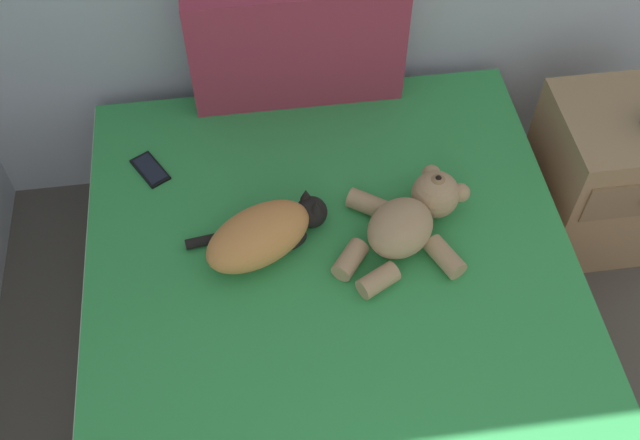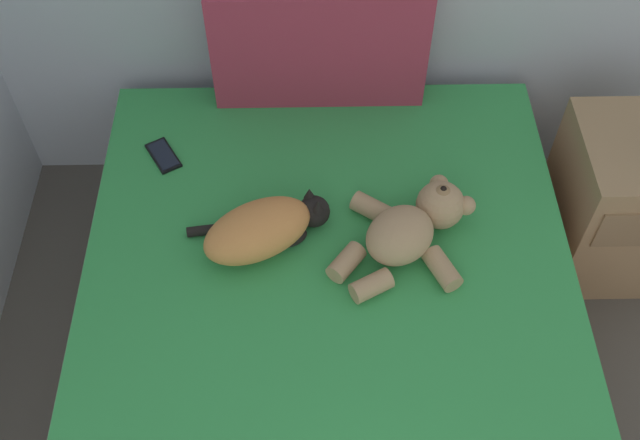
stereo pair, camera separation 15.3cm
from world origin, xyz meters
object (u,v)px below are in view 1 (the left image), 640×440
(patterned_cushion, at_px, (297,47))
(nightstand, at_px, (606,175))
(cat, at_px, (264,234))
(teddy_bear, at_px, (410,219))
(cell_phone, at_px, (150,170))
(bed, at_px, (338,351))

(patterned_cushion, distance_m, nightstand, 1.22)
(cat, height_order, teddy_bear, teddy_bear)
(cell_phone, bearing_deg, cat, -46.00)
(bed, xyz_separation_m, teddy_bear, (0.25, 0.24, 0.33))
(bed, height_order, cell_phone, cell_phone)
(teddy_bear, height_order, nightstand, teddy_bear)
(bed, bearing_deg, cell_phone, 131.90)
(bed, height_order, cat, cat)
(bed, bearing_deg, nightstand, 27.23)
(bed, height_order, patterned_cushion, patterned_cushion)
(patterned_cushion, xyz_separation_m, cell_phone, (-0.53, -0.29, -0.22))
(teddy_bear, bearing_deg, patterned_cushion, 112.07)
(patterned_cushion, height_order, teddy_bear, patterned_cushion)
(patterned_cushion, relative_size, nightstand, 1.20)
(bed, xyz_separation_m, cell_phone, (-0.54, 0.60, 0.27))
(patterned_cushion, bearing_deg, bed, -89.06)
(teddy_bear, relative_size, cell_phone, 2.81)
(nightstand, bearing_deg, cat, -166.30)
(cat, xyz_separation_m, cell_phone, (-0.35, 0.36, -0.07))
(bed, distance_m, teddy_bear, 0.48)
(cell_phone, xyz_separation_m, nightstand, (1.61, -0.05, -0.22))
(teddy_bear, height_order, cell_phone, teddy_bear)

